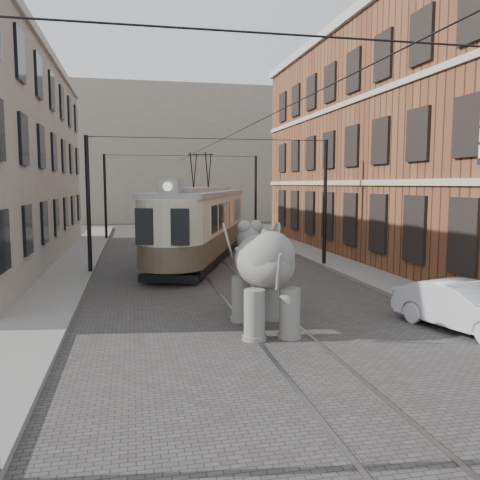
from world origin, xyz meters
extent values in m
plane|color=#413E3C|center=(0.00, 0.00, 0.00)|extent=(120.00, 120.00, 0.00)
cube|color=slate|center=(6.00, 0.00, 0.07)|extent=(2.00, 60.00, 0.15)
cube|color=slate|center=(-6.50, 0.00, 0.07)|extent=(2.00, 60.00, 0.15)
cube|color=brown|center=(11.00, 9.00, 6.00)|extent=(8.00, 26.00, 12.00)
cube|color=gray|center=(0.00, 40.00, 7.00)|extent=(28.00, 10.00, 14.00)
imported|color=silver|center=(4.92, -5.00, 0.66)|extent=(2.47, 4.21, 1.31)
camera|label=1|loc=(-3.71, -16.89, 3.94)|focal=38.23mm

